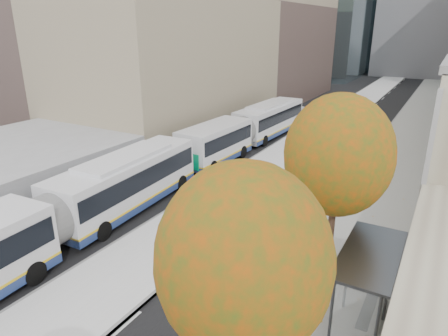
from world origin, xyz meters
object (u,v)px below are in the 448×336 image
Objects in this scene: bus_near at (72,210)px; distant_car at (299,113)px; bus_shelter at (375,265)px; bus_far at (249,128)px.

bus_near is 31.31m from distant_car.
bus_shelter is 1.04× the size of distant_car.
bus_near is at bearing -87.98° from bus_far.
distant_car is at bearing 86.47° from bus_near.
bus_shelter is 0.25× the size of bus_far.
bus_near is at bearing -107.26° from distant_car.
bus_far reaches higher than distant_car.
bus_near reaches higher than distant_car.
bus_far is at bearing -107.50° from distant_car.
bus_shelter is 0.24× the size of bus_near.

